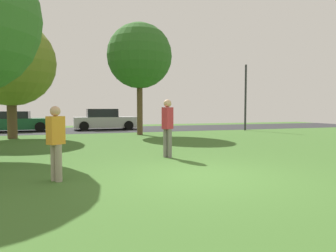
# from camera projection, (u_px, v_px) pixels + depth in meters

# --- Properties ---
(ground_plane) EXTENTS (44.00, 44.00, 0.00)m
(ground_plane) POSITION_uv_depth(u_px,v_px,m) (203.00, 176.00, 6.95)
(ground_plane) COLOR #3D6628
(road_strip) EXTENTS (44.00, 6.40, 0.01)m
(road_strip) POSITION_uv_depth(u_px,v_px,m) (107.00, 130.00, 22.07)
(road_strip) COLOR #28282B
(road_strip) RESTS_ON ground_plane
(maple_tree_near) EXTENTS (3.70, 3.70, 6.37)m
(maple_tree_near) POSITION_uv_depth(u_px,v_px,m) (140.00, 56.00, 17.61)
(maple_tree_near) COLOR brown
(maple_tree_near) RESTS_ON ground_plane
(oak_tree_left) EXTENTS (4.37, 4.37, 6.01)m
(oak_tree_left) POSITION_uv_depth(u_px,v_px,m) (10.00, 63.00, 15.45)
(oak_tree_left) COLOR brown
(oak_tree_left) RESTS_ON ground_plane
(person_thrower) EXTENTS (0.39, 0.36, 1.80)m
(person_thrower) POSITION_uv_depth(u_px,v_px,m) (168.00, 125.00, 9.56)
(person_thrower) COLOR slate
(person_thrower) RESTS_ON ground_plane
(person_catcher) EXTENTS (0.39, 0.36, 1.57)m
(person_catcher) POSITION_uv_depth(u_px,v_px,m) (56.00, 140.00, 6.44)
(person_catcher) COLOR gray
(person_catcher) RESTS_ON ground_plane
(parked_car_green) EXTENTS (4.42, 2.04, 1.33)m
(parked_car_green) POSITION_uv_depth(u_px,v_px,m) (15.00, 122.00, 20.24)
(parked_car_green) COLOR #195633
(parked_car_green) RESTS_ON ground_plane
(parked_car_silver) EXTENTS (4.36, 1.98, 1.48)m
(parked_car_silver) POSITION_uv_depth(u_px,v_px,m) (104.00, 120.00, 22.12)
(parked_car_silver) COLOR #B7B7BC
(parked_car_silver) RESTS_ON ground_plane
(street_lamp_post) EXTENTS (0.14, 0.14, 4.50)m
(street_lamp_post) POSITION_uv_depth(u_px,v_px,m) (246.00, 98.00, 21.23)
(street_lamp_post) COLOR #2D2D33
(street_lamp_post) RESTS_ON ground_plane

